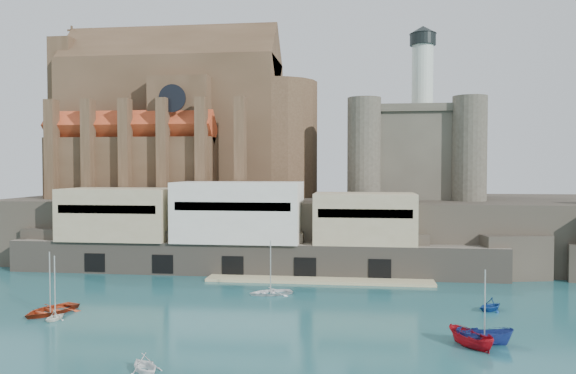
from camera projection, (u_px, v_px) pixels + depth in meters
The scene contains 12 objects.
ground at pixel (287, 317), 56.66m from camera, with size 300.00×300.00×0.00m, color #194C53.
promontory at pixel (315, 227), 95.56m from camera, with size 100.00×36.00×10.00m.
quay at pixel (237, 230), 80.58m from camera, with size 70.00×12.00×13.05m.
church at pixel (183, 128), 100.36m from camera, with size 47.00×25.93×30.51m.
castle_keep at pixel (412, 148), 94.79m from camera, with size 21.20×21.20×29.30m.
boat_0 at pixel (50, 313), 58.09m from camera, with size 4.40×1.28×6.16m, color #B83D1C.
boat_1 at pixel (145, 373), 41.25m from camera, with size 2.92×1.78×3.38m, color white.
boat_2 at pixel (484, 344), 47.97m from camera, with size 1.77×1.82×4.72m, color navy.
boat_4 at pixel (55, 320), 55.50m from camera, with size 2.27×1.39×2.63m, color white.
boat_5 at pixel (470, 347), 47.15m from camera, with size 1.76×1.80×4.67m, color #A00D17.
boat_6 at pixel (271, 294), 66.80m from camera, with size 3.70×1.07×5.18m, color white.
boat_7 at pixel (490, 310), 59.22m from camera, with size 2.83×1.73×3.28m, color navy.
Camera 1 is at (6.97, -55.73, 15.11)m, focal length 35.00 mm.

